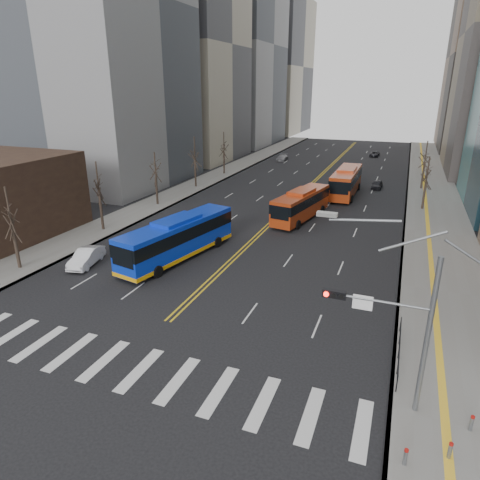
{
  "coord_description": "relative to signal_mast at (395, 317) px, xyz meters",
  "views": [
    {
      "loc": [
        13.33,
        -16.23,
        14.65
      ],
      "look_at": [
        3.1,
        10.24,
        4.35
      ],
      "focal_mm": 32.0,
      "sensor_mm": 36.0,
      "label": 1
    }
  ],
  "objects": [
    {
      "name": "sidewalk_right",
      "position": [
        3.73,
        43.0,
        -4.78
      ],
      "size": [
        7.0,
        130.0,
        0.15
      ],
      "primitive_type": "cube",
      "color": "slate",
      "rests_on": "ground"
    },
    {
      "name": "car_silver",
      "position": [
        -24.21,
        67.31,
        -4.23
      ],
      "size": [
        1.93,
        4.37,
        1.25
      ],
      "primitive_type": "imported",
      "rotation": [
        0.0,
        0.0,
        0.04
      ],
      "color": "gray",
      "rests_on": "ground"
    },
    {
      "name": "car_white",
      "position": [
        -25.06,
        8.75,
        -4.14
      ],
      "size": [
        2.4,
        4.57,
        1.43
      ],
      "primitive_type": "imported",
      "rotation": [
        0.0,
        0.0,
        0.21
      ],
      "color": "white",
      "rests_on": "ground"
    },
    {
      "name": "sidewalk_left",
      "position": [
        -30.27,
        43.0,
        -4.78
      ],
      "size": [
        5.0,
        130.0,
        0.15
      ],
      "primitive_type": "cube",
      "color": "slate",
      "rests_on": "ground"
    },
    {
      "name": "red_bus_far",
      "position": [
        -7.84,
        42.2,
        -2.72
      ],
      "size": [
        3.13,
        12.22,
        3.84
      ],
      "color": "#AA3512",
      "rests_on": "ground"
    },
    {
      "name": "pedestrian_railing",
      "position": [
        0.53,
        4.0,
        -4.03
      ],
      "size": [
        0.06,
        6.06,
        1.02
      ],
      "color": "black",
      "rests_on": "sidewalk_right"
    },
    {
      "name": "blue_bus",
      "position": [
        -18.45,
        13.06,
        -2.9
      ],
      "size": [
        5.33,
        13.18,
        3.73
      ],
      "color": "#0D32CE",
      "rests_on": "ground"
    },
    {
      "name": "centerline",
      "position": [
        -13.77,
        53.0,
        -4.85
      ],
      "size": [
        0.55,
        100.0,
        0.01
      ],
      "color": "gold",
      "rests_on": "ground"
    },
    {
      "name": "car_dark_mid",
      "position": [
        -3.98,
        48.11,
        -4.23
      ],
      "size": [
        1.58,
        3.7,
        1.24
      ],
      "primitive_type": "imported",
      "rotation": [
        0.0,
        0.0,
        -0.03
      ],
      "color": "black",
      "rests_on": "ground"
    },
    {
      "name": "bollards",
      "position": [
        2.5,
        -2.16,
        -4.3
      ],
      "size": [
        2.87,
        3.17,
        0.78
      ],
      "color": "gray",
      "rests_on": "sidewalk_right"
    },
    {
      "name": "street_trees",
      "position": [
        -20.94,
        32.55,
        0.02
      ],
      "size": [
        35.2,
        47.2,
        7.6
      ],
      "color": "#2F251D",
      "rests_on": "ground"
    },
    {
      "name": "ground",
      "position": [
        -13.77,
        -2.0,
        -4.86
      ],
      "size": [
        220.0,
        220.0,
        0.0
      ],
      "primitive_type": "plane",
      "color": "black"
    },
    {
      "name": "red_bus_near",
      "position": [
        -10.99,
        28.55,
        -2.92
      ],
      "size": [
        4.5,
        11.24,
        3.48
      ],
      "color": "#AA3512",
      "rests_on": "ground"
    },
    {
      "name": "crosswalk",
      "position": [
        -13.77,
        -2.0,
        -4.85
      ],
      "size": [
        26.7,
        4.0,
        0.01
      ],
      "color": "silver",
      "rests_on": "ground"
    },
    {
      "name": "signal_mast",
      "position": [
        0.0,
        0.0,
        0.0
      ],
      "size": [
        5.37,
        0.37,
        9.39
      ],
      "color": "gray",
      "rests_on": "ground"
    },
    {
      "name": "car_dark_far",
      "position": [
        -6.87,
        79.78,
        -4.32
      ],
      "size": [
        1.96,
        3.92,
        1.07
      ],
      "primitive_type": "imported",
      "rotation": [
        0.0,
        0.0,
        -0.05
      ],
      "color": "black",
      "rests_on": "ground"
    },
    {
      "name": "office_towers",
      "position": [
        -13.64,
        66.51,
        19.07
      ],
      "size": [
        83.0,
        134.0,
        58.0
      ],
      "color": "gray",
      "rests_on": "ground"
    }
  ]
}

